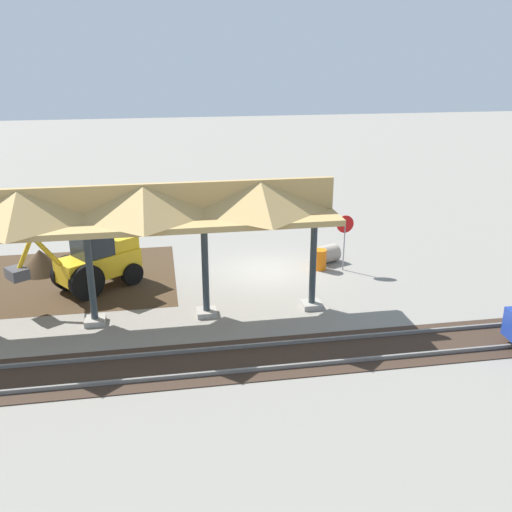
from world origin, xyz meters
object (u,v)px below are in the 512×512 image
object	(u,v)px
backhoe	(95,258)
concrete_pipe	(327,254)
traffic_barrel	(320,260)
stop_sign	(345,231)

from	to	relation	value
backhoe	concrete_pipe	world-z (taller)	backhoe
backhoe	concrete_pipe	xyz separation A→B (m)	(-9.91, -1.29, -0.88)
concrete_pipe	traffic_barrel	size ratio (longest dim) A/B	1.37
traffic_barrel	concrete_pipe	bearing A→B (deg)	-124.48
stop_sign	backhoe	distance (m)	10.35
backhoe	concrete_pipe	distance (m)	10.03
stop_sign	traffic_barrel	distance (m)	1.66
concrete_pipe	traffic_barrel	distance (m)	0.97
stop_sign	backhoe	world-z (taller)	backhoe
backhoe	traffic_barrel	bearing A→B (deg)	-176.96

